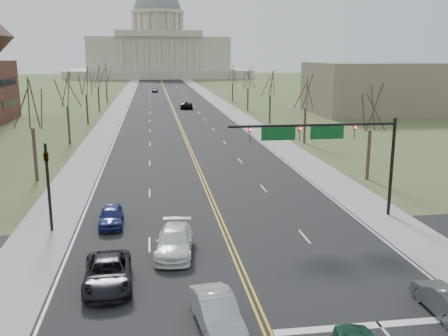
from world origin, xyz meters
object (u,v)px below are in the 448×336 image
object	(u,v)px
signal_left	(48,177)
car_sb_outer_second	(111,216)
car_nb_outer_lead	(446,300)
car_far_sb	(155,90)
car_sb_inner_second	(175,242)
car_sb_outer_lead	(108,273)
car_sb_inner_lead	(217,313)
signal_mast	(326,140)
car_far_nb	(186,105)

from	to	relation	value
signal_left	car_sb_outer_second	size ratio (longest dim) A/B	1.50
signal_left	car_sb_outer_second	bearing A→B (deg)	6.91
car_nb_outer_lead	car_far_sb	distance (m)	140.20
car_sb_inner_second	car_far_sb	world-z (taller)	car_far_sb
car_far_sb	car_sb_outer_lead	bearing A→B (deg)	-91.90
car_sb_inner_lead	car_sb_outer_lead	distance (m)	6.91
car_sb_inner_lead	car_far_sb	bearing A→B (deg)	83.70
signal_left	car_sb_outer_second	xyz separation A→B (m)	(3.89, 0.47, -3.02)
signal_mast	car_nb_outer_lead	world-z (taller)	signal_mast
car_sb_inner_lead	car_sb_inner_second	bearing A→B (deg)	92.42
car_sb_inner_second	car_sb_outer_lead	bearing A→B (deg)	-126.48
signal_mast	car_sb_inner_lead	bearing A→B (deg)	-124.70
car_nb_outer_lead	signal_mast	bearing A→B (deg)	-85.50
car_sb_outer_lead	car_far_sb	size ratio (longest dim) A/B	1.11
car_sb_inner_lead	car_sb_outer_second	xyz separation A→B (m)	(-5.51, 14.25, -0.06)
car_nb_outer_lead	car_sb_inner_lead	bearing A→B (deg)	-0.85
car_sb_outer_lead	car_far_sb	distance (m)	134.68
signal_mast	signal_left	xyz separation A→B (m)	(-18.95, 0.00, -2.05)
car_sb_inner_lead	car_sb_inner_second	xyz separation A→B (m)	(-1.40, 8.60, 0.00)
car_far_nb	car_far_sb	distance (m)	49.76
car_nb_outer_lead	car_sb_outer_lead	bearing A→B (deg)	-17.49
car_sb_inner_lead	car_far_sb	size ratio (longest dim) A/B	0.97
signal_left	car_nb_outer_lead	xyz separation A→B (m)	(19.88, -14.06, -3.02)
car_nb_outer_lead	car_sb_inner_lead	size ratio (longest dim) A/B	0.91
signal_left	car_sb_inner_lead	xyz separation A→B (m)	(9.40, -13.78, -2.96)
signal_left	car_far_sb	xyz separation A→B (m)	(8.07, 125.64, -2.91)
car_sb_outer_lead	car_sb_inner_second	distance (m)	5.22
signal_left	car_sb_outer_lead	world-z (taller)	signal_left
signal_mast	car_sb_inner_second	xyz separation A→B (m)	(-10.95, -5.18, -5.00)
car_sb_outer_second	car_far_sb	distance (m)	125.24
signal_mast	car_sb_inner_lead	distance (m)	17.49
car_nb_outer_lead	car_sb_inner_second	bearing A→B (deg)	-36.09
car_nb_outer_lead	car_sb_inner_lead	xyz separation A→B (m)	(-10.48, 0.28, 0.06)
signal_mast	car_sb_outer_second	distance (m)	15.89
signal_mast	car_far_nb	distance (m)	76.59
car_sb_inner_lead	car_far_nb	distance (m)	90.22
car_sb_outer_second	car_far_sb	size ratio (longest dim) A/B	0.86
car_sb_inner_lead	car_far_sb	distance (m)	139.43
car_sb_outer_lead	car_far_nb	size ratio (longest dim) A/B	0.91
signal_mast	car_far_sb	world-z (taller)	signal_mast
signal_mast	car_sb_outer_second	world-z (taller)	signal_mast
car_nb_outer_lead	car_sb_outer_lead	distance (m)	16.27
signal_mast	car_sb_outer_lead	distance (m)	17.80
car_sb_outer_lead	car_far_sb	world-z (taller)	car_far_sb
car_nb_outer_lead	car_far_nb	bearing A→B (deg)	-85.90
signal_left	car_far_sb	world-z (taller)	signal_left
car_far_nb	car_far_sb	xyz separation A→B (m)	(-6.41, 49.34, 0.00)
car_sb_outer_lead	car_far_nb	distance (m)	85.88
signal_left	car_sb_outer_second	world-z (taller)	signal_left
car_far_sb	car_far_nb	bearing A→B (deg)	-82.95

